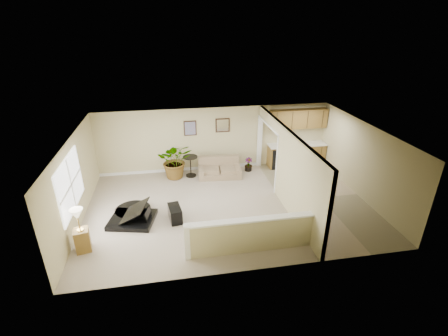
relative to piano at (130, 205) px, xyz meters
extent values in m
plane|color=tan|center=(3.04, 0.25, -0.51)|extent=(9.00, 9.00, 0.00)
cube|color=#C8BD88|center=(3.04, 3.25, 0.74)|extent=(9.00, 0.04, 2.50)
cube|color=#C8BD88|center=(3.04, -2.75, 0.74)|extent=(9.00, 0.04, 2.50)
cube|color=#C8BD88|center=(-1.46, 0.25, 0.74)|extent=(0.04, 6.00, 2.50)
cube|color=#C8BD88|center=(7.54, 0.25, 0.74)|extent=(0.04, 6.00, 2.50)
cube|color=silver|center=(3.04, 0.25, 1.99)|extent=(9.00, 6.00, 0.04)
cube|color=tan|center=(6.19, 0.25, -0.50)|extent=(2.70, 6.00, 0.01)
cube|color=#C8BD88|center=(4.84, -0.95, 0.74)|extent=(0.12, 3.60, 2.50)
cube|color=#C8BD88|center=(4.84, 2.03, 1.79)|extent=(0.12, 2.35, 0.40)
cube|color=#C8BD88|center=(3.19, -2.05, -0.03)|extent=(3.30, 0.12, 0.95)
cube|color=white|center=(3.19, -2.05, 0.46)|extent=(3.40, 0.22, 0.05)
cube|color=white|center=(1.54, -2.05, -0.01)|extent=(0.14, 0.14, 1.00)
cube|color=white|center=(-1.44, -0.25, 0.94)|extent=(0.05, 2.15, 1.45)
cube|color=#311D12|center=(2.09, 3.23, 1.24)|extent=(0.48, 0.03, 0.58)
cube|color=#925D7F|center=(2.09, 3.21, 1.24)|extent=(0.40, 0.01, 0.50)
cube|color=#311D12|center=(3.34, 3.23, 1.29)|extent=(0.55, 0.03, 0.55)
cube|color=silver|center=(3.34, 3.21, 1.29)|extent=(0.46, 0.01, 0.46)
cube|color=olive|center=(6.34, 2.95, -0.06)|extent=(2.30, 0.60, 0.90)
cube|color=silver|center=(6.34, 2.95, 0.41)|extent=(2.36, 0.65, 0.04)
cube|color=black|center=(5.54, 2.95, -0.08)|extent=(0.60, 0.60, 0.84)
cube|color=olive|center=(6.34, 3.07, 1.44)|extent=(2.30, 0.35, 0.75)
cube|color=black|center=(0.03, -0.12, 0.17)|extent=(1.50, 1.36, 0.26)
cylinder|color=black|center=(-0.10, 0.36, 0.17)|extent=(1.09, 1.09, 0.26)
cube|color=white|center=(0.79, -0.12, 0.14)|extent=(0.39, 0.90, 0.02)
cube|color=black|center=(-0.06, -0.03, 0.41)|extent=(1.21, 1.22, 0.60)
cube|color=black|center=(1.30, -0.26, -0.28)|extent=(0.43, 0.71, 0.45)
cube|color=#998661|center=(3.09, 2.51, -0.28)|extent=(1.66, 1.03, 0.45)
cube|color=#998661|center=(3.09, 2.85, 0.17)|extent=(1.61, 0.34, 0.47)
cube|color=#998661|center=(2.39, 2.51, 0.02)|extent=(0.26, 0.92, 0.17)
cube|color=#998661|center=(3.80, 2.51, 0.02)|extent=(0.26, 0.92, 0.17)
cylinder|color=black|center=(2.01, 2.70, -0.49)|extent=(0.40, 0.40, 0.03)
cylinder|color=black|center=(2.01, 2.70, -0.11)|extent=(0.04, 0.04, 0.78)
cylinder|color=black|center=(2.01, 2.70, 0.28)|extent=(0.56, 0.56, 0.03)
cylinder|color=black|center=(1.45, 2.69, -0.37)|extent=(0.40, 0.40, 0.28)
imported|color=#185118|center=(1.45, 2.69, 0.19)|extent=(1.26, 1.09, 1.40)
cylinder|color=black|center=(4.31, 2.79, -0.41)|extent=(0.28, 0.28, 0.20)
imported|color=#185118|center=(4.31, 2.79, -0.24)|extent=(0.34, 0.34, 0.54)
cube|color=olive|center=(-1.11, -1.26, -0.19)|extent=(0.43, 0.43, 0.63)
cylinder|color=#BB923E|center=(-1.11, -1.26, 0.13)|extent=(0.17, 0.17, 0.02)
cylinder|color=#BB923E|center=(-1.11, -1.26, 0.34)|extent=(0.03, 0.03, 0.42)
cone|color=#EEE2C3|center=(-1.11, -1.26, 0.60)|extent=(0.33, 0.33, 0.27)
camera|label=1|loc=(1.32, -8.62, 4.99)|focal=26.00mm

